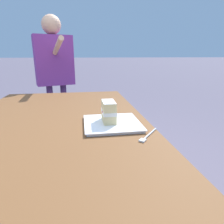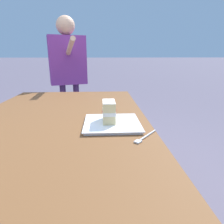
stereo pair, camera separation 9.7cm
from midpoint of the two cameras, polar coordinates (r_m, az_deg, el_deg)
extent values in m
plane|color=#615767|center=(1.50, -11.35, -29.76)|extent=(160.00, 160.00, 0.00)
cylinder|color=brown|center=(2.05, -21.20, -5.53)|extent=(0.07, 0.07, 0.69)
cylinder|color=brown|center=(1.96, 4.21, -5.40)|extent=(0.07, 0.07, 0.69)
cube|color=brown|center=(1.10, -13.42, -3.25)|extent=(1.68, 1.00, 0.04)
cube|color=white|center=(0.99, 2.81, -3.56)|extent=(0.27, 0.27, 0.01)
cube|color=white|center=(0.99, 2.82, -3.12)|extent=(0.28, 0.28, 0.00)
cube|color=#EAD18C|center=(0.99, 1.89, -1.64)|extent=(0.12, 0.06, 0.04)
cube|color=white|center=(0.98, 1.91, 0.08)|extent=(0.12, 0.06, 0.02)
sphere|color=#B21923|center=(1.02, 3.30, 0.71)|extent=(0.01, 0.01, 0.01)
sphere|color=#B21923|center=(0.99, 3.69, 0.43)|extent=(0.01, 0.01, 0.01)
sphere|color=#B21923|center=(0.96, 3.85, -0.48)|extent=(0.01, 0.01, 0.01)
sphere|color=#B21923|center=(0.97, 0.36, 0.03)|extent=(0.02, 0.02, 0.02)
cube|color=#EAD18C|center=(0.97, 1.93, 1.83)|extent=(0.12, 0.06, 0.04)
cube|color=white|center=(0.96, 1.94, 3.11)|extent=(0.12, 0.06, 0.00)
cylinder|color=silver|center=(0.88, 13.67, -6.68)|extent=(0.11, 0.10, 0.01)
cube|color=silver|center=(0.81, 11.11, -8.61)|extent=(0.04, 0.04, 0.01)
cylinder|color=#452855|center=(2.40, -12.70, -0.87)|extent=(0.07, 0.07, 0.75)
cylinder|color=#452855|center=(2.43, -9.06, -0.50)|extent=(0.07, 0.07, 0.75)
cube|color=#7A3389|center=(2.31, -11.75, 14.64)|extent=(0.29, 0.44, 0.53)
sphere|color=#DBA884|center=(2.33, -12.32, 23.68)|extent=(0.20, 0.20, 0.20)
cylinder|color=#DBA884|center=(2.09, -10.95, 18.16)|extent=(0.42, 0.18, 0.20)
camera|label=1|loc=(0.05, -87.14, 0.85)|focal=31.01mm
camera|label=2|loc=(0.05, 92.86, -0.85)|focal=31.01mm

